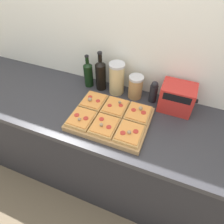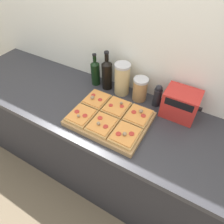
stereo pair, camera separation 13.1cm
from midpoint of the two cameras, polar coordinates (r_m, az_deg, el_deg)
The scene contains 16 objects.
ground_plane at distance 2.02m, azimuth -3.78°, elevation -24.58°, with size 12.00×12.00×0.00m, color brown.
wall_back at distance 1.47m, azimuth 8.93°, elevation 18.37°, with size 6.00×0.06×2.50m.
kitchen_counter at distance 1.74m, azimuth 1.30°, elevation -10.63°, with size 2.63×0.67×0.91m.
cutting_board at distance 1.32m, azimuth 2.19°, elevation -2.11°, with size 0.50×0.39×0.04m, color #A37A4C.
pizza_slice_back_left at distance 1.41m, azimuth -1.82°, elevation 3.53°, with size 0.15×0.17×0.06m.
pizza_slice_back_center at distance 1.36m, azimuth 4.10°, elevation 1.28°, with size 0.15×0.17×0.05m.
pizza_slice_back_right at distance 1.32m, azimuth 10.40°, elevation -1.13°, with size 0.15×0.17×0.05m.
pizza_slice_front_left at distance 1.30m, azimuth -6.01°, elevation -1.11°, with size 0.15×0.17×0.05m.
pizza_slice_front_center at distance 1.24m, azimuth 0.19°, elevation -3.78°, with size 0.15×0.17×0.05m.
pizza_slice_front_right at distance 1.20m, azimuth 6.99°, elevation -6.65°, with size 0.15×0.17×0.05m.
olive_oil_bottle at distance 1.59m, azimuth -2.36°, elevation 11.22°, with size 0.07×0.07×0.26m.
wine_bottle at distance 1.53m, azimuth 1.05°, elevation 10.75°, with size 0.08×0.08×0.31m.
grain_jar_tall at distance 1.48m, azimuth 5.45°, elevation 9.24°, with size 0.12×0.12×0.25m.
grain_jar_short at distance 1.46m, azimuth 10.57°, elevation 6.34°, with size 0.11×0.11×0.18m.
pepper_mill at distance 1.44m, azimuth 15.45°, elevation 4.41°, with size 0.06×0.06×0.17m.
toaster_oven at distance 1.41m, azimuth 21.56°, elevation 2.06°, with size 0.25×0.17×0.19m.
Camera 2 is at (0.52, -0.53, 1.88)m, focal length 32.00 mm.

